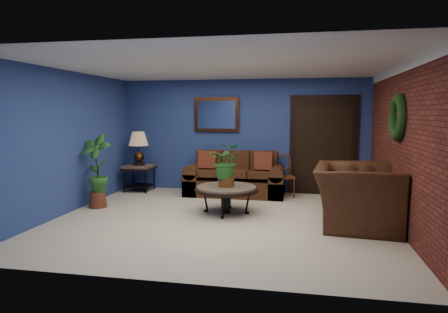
% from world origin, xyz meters
% --- Properties ---
extents(floor, '(5.50, 5.50, 0.00)m').
position_xyz_m(floor, '(0.00, 0.00, 0.00)').
color(floor, beige).
rests_on(floor, ground).
extents(wall_back, '(5.50, 0.04, 2.50)m').
position_xyz_m(wall_back, '(0.00, 2.50, 1.25)').
color(wall_back, navy).
rests_on(wall_back, ground).
extents(wall_left, '(0.04, 5.00, 2.50)m').
position_xyz_m(wall_left, '(-2.75, 0.00, 1.25)').
color(wall_left, navy).
rests_on(wall_left, ground).
extents(wall_right_brick, '(0.04, 5.00, 2.50)m').
position_xyz_m(wall_right_brick, '(2.75, 0.00, 1.25)').
color(wall_right_brick, maroon).
rests_on(wall_right_brick, ground).
extents(ceiling, '(5.50, 5.00, 0.02)m').
position_xyz_m(ceiling, '(0.00, 0.00, 2.50)').
color(ceiling, white).
rests_on(ceiling, wall_back).
extents(crown_molding, '(0.03, 5.00, 0.14)m').
position_xyz_m(crown_molding, '(2.72, 0.00, 2.43)').
color(crown_molding, white).
rests_on(crown_molding, wall_right_brick).
extents(wall_mirror, '(1.02, 0.06, 0.77)m').
position_xyz_m(wall_mirror, '(-0.60, 2.46, 1.72)').
color(wall_mirror, '#462612').
rests_on(wall_mirror, wall_back).
extents(closet_door, '(1.44, 0.06, 2.18)m').
position_xyz_m(closet_door, '(1.75, 2.47, 1.05)').
color(closet_door, black).
rests_on(closet_door, wall_back).
extents(wreath, '(0.16, 0.72, 0.72)m').
position_xyz_m(wreath, '(2.69, 0.05, 1.70)').
color(wreath, black).
rests_on(wreath, wall_right_brick).
extents(sofa, '(2.09, 0.90, 0.94)m').
position_xyz_m(sofa, '(-0.10, 2.08, 0.31)').
color(sofa, '#462614').
rests_on(sofa, ground).
extents(coffee_table, '(1.11, 1.11, 0.48)m').
position_xyz_m(coffee_table, '(-0.00, 0.46, 0.42)').
color(coffee_table, '#4C4842').
rests_on(coffee_table, ground).
extents(end_table, '(0.64, 0.64, 0.59)m').
position_xyz_m(end_table, '(-2.30, 2.05, 0.45)').
color(end_table, '#4C4842').
rests_on(end_table, ground).
extents(table_lamp, '(0.44, 0.44, 0.73)m').
position_xyz_m(table_lamp, '(-2.30, 2.05, 1.06)').
color(table_lamp, '#462612').
rests_on(table_lamp, end_table).
extents(side_chair, '(0.47, 0.47, 0.90)m').
position_xyz_m(side_chair, '(0.93, 2.11, 0.51)').
color(side_chair, '#592C19').
rests_on(side_chair, ground).
extents(armchair, '(1.43, 1.59, 0.95)m').
position_xyz_m(armchair, '(2.15, 0.06, 0.47)').
color(armchair, '#462614').
rests_on(armchair, ground).
extents(coffee_plant, '(0.57, 0.49, 0.76)m').
position_xyz_m(coffee_plant, '(-0.00, 0.46, 0.90)').
color(coffee_plant, '#5E3017').
rests_on(coffee_plant, coffee_table).
extents(floor_plant, '(0.41, 0.34, 0.86)m').
position_xyz_m(floor_plant, '(2.35, 0.97, 0.45)').
color(floor_plant, '#5E3017').
rests_on(floor_plant, ground).
extents(tall_plant, '(0.66, 0.51, 1.38)m').
position_xyz_m(tall_plant, '(-2.45, 0.43, 0.74)').
color(tall_plant, '#602D1B').
rests_on(tall_plant, ground).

